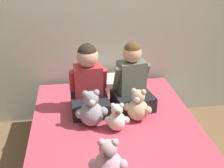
# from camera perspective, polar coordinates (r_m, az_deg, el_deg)

# --- Properties ---
(wall_behind_bed) EXTENTS (8.00, 0.06, 2.50)m
(wall_behind_bed) POSITION_cam_1_polar(r_m,az_deg,el_deg) (2.99, -2.11, 14.86)
(wall_behind_bed) COLOR beige
(wall_behind_bed) RESTS_ON ground_plane
(bed) EXTENTS (1.42, 1.87, 0.48)m
(bed) POSITION_cam_1_polar(r_m,az_deg,el_deg) (2.49, 0.94, -13.68)
(bed) COLOR #2D2D33
(bed) RESTS_ON ground_plane
(child_on_left) EXTENTS (0.34, 0.38, 0.62)m
(child_on_left) POSITION_cam_1_polar(r_m,az_deg,el_deg) (2.50, -4.77, 0.12)
(child_on_left) COLOR black
(child_on_left) RESTS_ON bed
(child_on_right) EXTENTS (0.39, 0.38, 0.62)m
(child_on_right) POSITION_cam_1_polar(r_m,az_deg,el_deg) (2.55, 4.12, 0.41)
(child_on_right) COLOR black
(child_on_right) RESTS_ON bed
(teddy_bear_held_by_left_child) EXTENTS (0.27, 0.20, 0.32)m
(teddy_bear_held_by_left_child) POSITION_cam_1_polar(r_m,az_deg,el_deg) (2.33, -4.19, -5.40)
(teddy_bear_held_by_left_child) COLOR #939399
(teddy_bear_held_by_left_child) RESTS_ON bed
(teddy_bear_held_by_right_child) EXTENTS (0.23, 0.18, 0.29)m
(teddy_bear_held_by_right_child) POSITION_cam_1_polar(r_m,az_deg,el_deg) (2.41, 5.26, -4.65)
(teddy_bear_held_by_right_child) COLOR #D1B78E
(teddy_bear_held_by_right_child) RESTS_ON bed
(teddy_bear_between_children) EXTENTS (0.20, 0.15, 0.24)m
(teddy_bear_between_children) POSITION_cam_1_polar(r_m,az_deg,el_deg) (2.29, 1.04, -7.04)
(teddy_bear_between_children) COLOR silver
(teddy_bear_between_children) RESTS_ON bed
(teddy_bear_at_foot_of_bed) EXTENTS (0.25, 0.19, 0.30)m
(teddy_bear_at_foot_of_bed) POSITION_cam_1_polar(r_m,az_deg,el_deg) (1.84, -0.77, -15.49)
(teddy_bear_at_foot_of_bed) COLOR #DBA3B2
(teddy_bear_at_foot_of_bed) RESTS_ON bed
(pillow_at_headboard) EXTENTS (0.50, 0.28, 0.11)m
(pillow_at_headboard) POSITION_cam_1_polar(r_m,az_deg,el_deg) (2.97, -1.33, 0.15)
(pillow_at_headboard) COLOR beige
(pillow_at_headboard) RESTS_ON bed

